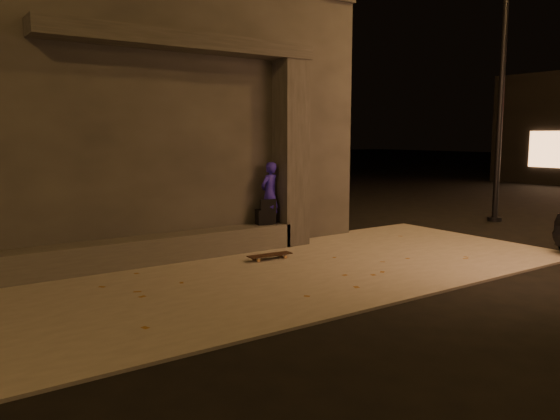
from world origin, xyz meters
TOP-DOWN VIEW (x-y plane):
  - ground at (0.00, 0.00)m, footprint 120.00×120.00m
  - sidewalk at (0.00, 2.00)m, footprint 11.00×4.40m
  - building at (-1.00, 6.49)m, footprint 9.00×5.10m
  - ledge at (-1.50, 3.75)m, footprint 6.00×0.55m
  - column at (1.70, 3.75)m, footprint 0.55×0.55m
  - canopy at (-0.50, 3.80)m, footprint 5.00×0.70m
  - skateboarder at (1.20, 3.75)m, footprint 0.51×0.41m
  - backpack at (1.10, 3.75)m, footprint 0.40×0.30m
  - skateboard at (0.57, 2.81)m, footprint 0.83×0.26m
  - street_lamp_2 at (7.92, 3.30)m, footprint 0.36×0.36m

SIDE VIEW (x-z plane):
  - ground at x=0.00m, z-range 0.00..0.00m
  - sidewalk at x=0.00m, z-range 0.00..0.04m
  - skateboard at x=0.57m, z-range 0.07..0.16m
  - ledge at x=-1.50m, z-range 0.04..0.49m
  - backpack at x=1.10m, z-range 0.41..0.91m
  - skateboarder at x=1.20m, z-range 0.49..1.70m
  - column at x=1.70m, z-range 0.04..3.64m
  - building at x=-1.00m, z-range -0.01..5.22m
  - canopy at x=-0.50m, z-range 3.64..3.92m
  - street_lamp_2 at x=7.92m, z-range 0.50..8.23m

